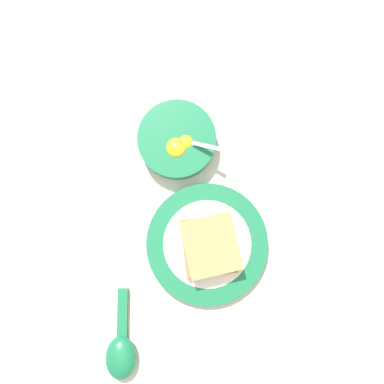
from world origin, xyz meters
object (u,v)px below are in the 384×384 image
object	(u,v)px
toast_plate	(207,244)
soup_spoon	(121,351)
egg_bowl	(177,140)
toast_sandwich	(210,246)

from	to	relation	value
toast_plate	soup_spoon	size ratio (longest dim) A/B	1.59
egg_bowl	soup_spoon	bearing A→B (deg)	-148.25
toast_plate	soup_spoon	xyz separation A→B (m)	(-0.25, -0.03, 0.01)
egg_bowl	toast_plate	xyz separation A→B (m)	(-0.09, -0.18, -0.01)
toast_plate	egg_bowl	bearing A→B (deg)	62.56
egg_bowl	toast_plate	size ratio (longest dim) A/B	0.65
toast_plate	soup_spoon	bearing A→B (deg)	-172.60
toast_sandwich	soup_spoon	distance (m)	0.25
toast_sandwich	soup_spoon	world-z (taller)	toast_sandwich
egg_bowl	toast_plate	world-z (taller)	egg_bowl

